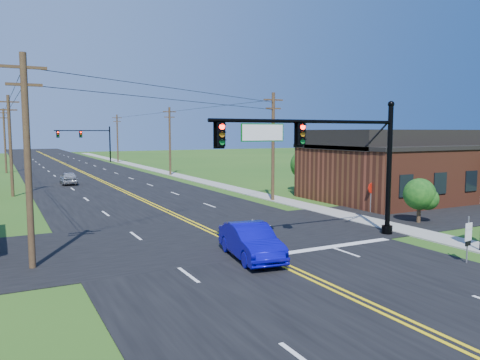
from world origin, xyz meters
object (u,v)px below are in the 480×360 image
stop_sign (371,191)px  blue_car (251,242)px  signal_mast_far (86,138)px  route_sign (468,236)px  signal_mast_main (325,152)px

stop_sign → blue_car: bearing=-165.5°
signal_mast_far → stop_sign: bearing=-82.6°
signal_mast_far → route_sign: signal_mast_far is taller
blue_car → stop_sign: 15.19m
signal_mast_far → blue_car: 73.27m
signal_mast_main → stop_sign: size_ratio=5.18×
signal_mast_far → stop_sign: (8.56, -66.21, -2.97)m
signal_mast_far → blue_car: size_ratio=2.28×
blue_car → stop_sign: size_ratio=2.21×
signal_mast_far → blue_car: (-5.01, -73.00, -3.75)m
signal_mast_main → route_sign: bearing=-62.4°
signal_mast_main → stop_sign: signal_mast_main is taller
blue_car → stop_sign: bearing=34.9°
signal_mast_main → stop_sign: 10.89m
signal_mast_main → blue_car: bearing=-168.5°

